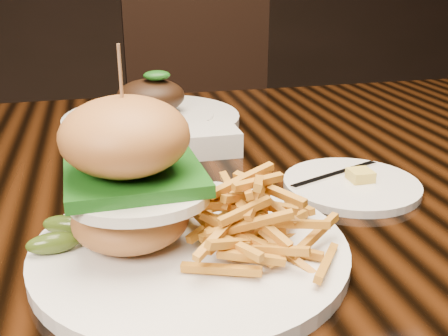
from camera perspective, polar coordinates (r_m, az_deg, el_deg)
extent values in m
cube|color=black|center=(0.73, -2.38, -1.59)|extent=(1.60, 0.90, 0.04)
cylinder|color=silver|center=(0.51, -3.67, -8.81)|extent=(0.30, 0.30, 0.01)
ellipsoid|color=#995B31|center=(0.50, -10.10, -5.44)|extent=(0.11, 0.11, 0.05)
ellipsoid|color=silver|center=(0.47, -9.08, -3.18)|extent=(0.13, 0.10, 0.01)
ellipsoid|color=orange|center=(0.46, -6.34, -3.07)|extent=(0.02, 0.02, 0.01)
cube|color=#1F6419|center=(0.49, -10.40, -1.14)|extent=(0.13, 0.12, 0.01)
ellipsoid|color=#9A5A2A|center=(0.47, -10.73, 3.45)|extent=(0.12, 0.12, 0.07)
cylinder|color=olive|center=(0.46, -11.03, 7.58)|extent=(0.00, 0.00, 0.09)
ellipsoid|color=#293B10|center=(0.51, -18.11, -7.76)|extent=(0.05, 0.02, 0.02)
ellipsoid|color=#293B10|center=(0.54, -16.75, -5.95)|extent=(0.05, 0.04, 0.02)
cylinder|color=silver|center=(0.68, 13.68, -1.79)|extent=(0.17, 0.17, 0.01)
cube|color=gold|center=(0.68, 14.63, -0.77)|extent=(0.03, 0.03, 0.01)
cube|color=silver|center=(0.69, 12.05, -0.66)|extent=(0.14, 0.06, 0.00)
cube|color=silver|center=(0.78, -1.43, 3.09)|extent=(0.10, 0.10, 0.04)
cylinder|color=silver|center=(0.92, -7.85, 5.20)|extent=(0.30, 0.30, 0.02)
cylinder|color=silver|center=(0.92, -7.86, 5.31)|extent=(0.22, 0.22, 0.02)
ellipsoid|color=black|center=(0.91, -7.99, 7.75)|extent=(0.12, 0.10, 0.06)
ellipsoid|color=#1F6419|center=(0.90, -7.34, 9.97)|extent=(0.05, 0.03, 0.02)
cube|color=black|center=(1.59, -1.29, 0.72)|extent=(0.46, 0.46, 0.06)
cube|color=black|center=(1.73, -2.89, 10.93)|extent=(0.46, 0.05, 0.50)
cylinder|color=black|center=(1.50, -6.86, -10.51)|extent=(0.04, 0.04, 0.45)
cylinder|color=black|center=(1.58, 7.13, -8.78)|extent=(0.04, 0.04, 0.45)
cylinder|color=black|center=(1.83, -8.35, -4.33)|extent=(0.04, 0.04, 0.45)
cylinder|color=black|center=(1.90, 3.15, -3.19)|extent=(0.04, 0.04, 0.45)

